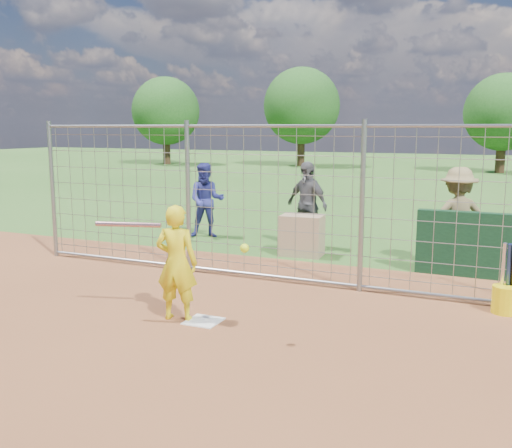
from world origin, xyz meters
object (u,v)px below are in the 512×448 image
at_px(bucket_with_bats, 505,296).
at_px(batter, 177,263).
at_px(bystander_a, 207,200).
at_px(bystander_b, 307,205).
at_px(equipment_bin, 302,235).
at_px(bystander_c, 457,218).

bearing_deg(bucket_with_bats, batter, -152.86).
distance_m(bystander_a, bucket_with_bats, 7.06).
relative_size(bystander_b, equipment_bin, 2.25).
distance_m(batter, bystander_b, 4.95).
xyz_separation_m(batter, bystander_a, (-2.39, 5.15, 0.09)).
xyz_separation_m(batter, bucket_with_bats, (3.90, 2.00, -0.51)).
relative_size(equipment_bin, bucket_with_bats, 0.82).
distance_m(batter, bystander_a, 5.67).
relative_size(batter, bystander_c, 0.84).
relative_size(bystander_a, equipment_bin, 2.12).
bearing_deg(equipment_bin, bystander_b, 98.05).
height_order(bystander_a, bystander_b, bystander_b).
height_order(batter, bystander_c, bystander_c).
bearing_deg(bystander_a, bystander_b, -28.06).
bearing_deg(bystander_a, batter, -88.57).
xyz_separation_m(bystander_b, equipment_bin, (0.15, -0.71, -0.50)).
bearing_deg(bystander_b, batter, -65.73).
relative_size(bystander_a, bystander_b, 0.94).
height_order(equipment_bin, bucket_with_bats, bucket_with_bats).
bearing_deg(bystander_b, bystander_a, -159.51).
height_order(bystander_a, equipment_bin, bystander_a).
height_order(bystander_b, equipment_bin, bystander_b).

